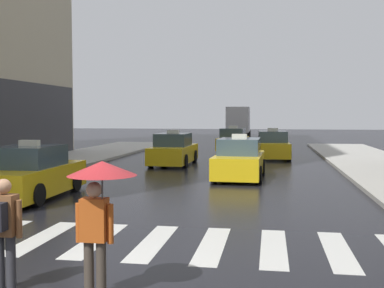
# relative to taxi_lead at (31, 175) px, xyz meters

# --- Properties ---
(crosswalk_markings) EXTENTS (11.30, 2.80, 0.01)m
(crosswalk_markings) POSITION_rel_taxi_lead_xyz_m (4.39, -4.46, -0.72)
(crosswalk_markings) COLOR silver
(crosswalk_markings) RESTS_ON ground
(taxi_lead) EXTENTS (1.97, 4.56, 1.80)m
(taxi_lead) POSITION_rel_taxi_lead_xyz_m (0.00, 0.00, 0.00)
(taxi_lead) COLOR yellow
(taxi_lead) RESTS_ON ground
(taxi_second) EXTENTS (2.03, 4.59, 1.80)m
(taxi_second) POSITION_rel_taxi_lead_xyz_m (6.08, 5.66, 0.00)
(taxi_second) COLOR yellow
(taxi_second) RESTS_ON ground
(taxi_third) EXTENTS (1.99, 4.57, 1.80)m
(taxi_third) POSITION_rel_taxi_lead_xyz_m (2.38, 10.39, 0.00)
(taxi_third) COLOR yellow
(taxi_third) RESTS_ON ground
(taxi_fourth) EXTENTS (2.10, 4.62, 1.80)m
(taxi_fourth) POSITION_rel_taxi_lead_xyz_m (7.45, 14.81, 0.00)
(taxi_fourth) COLOR yellow
(taxi_fourth) RESTS_ON ground
(taxi_fifth) EXTENTS (2.12, 4.63, 1.80)m
(taxi_fifth) POSITION_rel_taxi_lead_xyz_m (4.71, 20.13, 0.00)
(taxi_fifth) COLOR gold
(taxi_fifth) RESTS_ON ground
(box_truck) EXTENTS (2.36, 7.57, 3.35)m
(box_truck) POSITION_rel_taxi_lead_xyz_m (4.09, 35.61, 1.13)
(box_truck) COLOR #2D2D2D
(box_truck) RESTS_ON ground
(pedestrian_with_umbrella) EXTENTS (0.96, 0.96, 1.94)m
(pedestrian_with_umbrella) POSITION_rel_taxi_lead_xyz_m (4.98, -7.46, 0.79)
(pedestrian_with_umbrella) COLOR #473D33
(pedestrian_with_umbrella) RESTS_ON ground
(pedestrian_with_backpack) EXTENTS (0.55, 0.43, 1.65)m
(pedestrian_with_backpack) POSITION_rel_taxi_lead_xyz_m (3.49, -7.41, 0.25)
(pedestrian_with_backpack) COLOR #333338
(pedestrian_with_backpack) RESTS_ON ground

